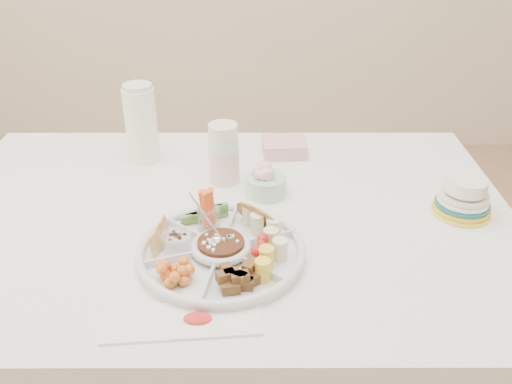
{
  "coord_description": "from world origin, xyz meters",
  "views": [
    {
      "loc": [
        0.08,
        -1.18,
        1.52
      ],
      "look_at": [
        0.09,
        -0.08,
        0.87
      ],
      "focal_mm": 38.0,
      "sensor_mm": 36.0,
      "label": 1
    }
  ],
  "objects_px": {
    "dining_table": "(227,321)",
    "thermos": "(141,123)",
    "plate_stack": "(464,197)",
    "party_tray": "(221,249)"
  },
  "relations": [
    {
      "from": "plate_stack",
      "to": "party_tray",
      "type": "bearing_deg",
      "value": -162.85
    },
    {
      "from": "thermos",
      "to": "plate_stack",
      "type": "bearing_deg",
      "value": -19.24
    },
    {
      "from": "party_tray",
      "to": "dining_table",
      "type": "bearing_deg",
      "value": 91.74
    },
    {
      "from": "party_tray",
      "to": "plate_stack",
      "type": "xyz_separation_m",
      "value": [
        0.61,
        0.19,
        0.03
      ]
    },
    {
      "from": "dining_table",
      "to": "plate_stack",
      "type": "bearing_deg",
      "value": 0.42
    },
    {
      "from": "thermos",
      "to": "plate_stack",
      "type": "distance_m",
      "value": 0.93
    },
    {
      "from": "party_tray",
      "to": "thermos",
      "type": "distance_m",
      "value": 0.57
    },
    {
      "from": "thermos",
      "to": "plate_stack",
      "type": "height_order",
      "value": "thermos"
    },
    {
      "from": "dining_table",
      "to": "thermos",
      "type": "xyz_separation_m",
      "value": [
        -0.26,
        0.31,
        0.5
      ]
    },
    {
      "from": "plate_stack",
      "to": "thermos",
      "type": "bearing_deg",
      "value": 160.76
    }
  ]
}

